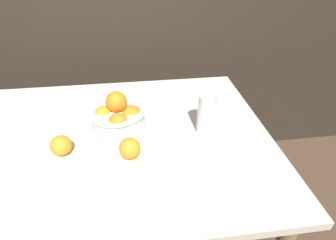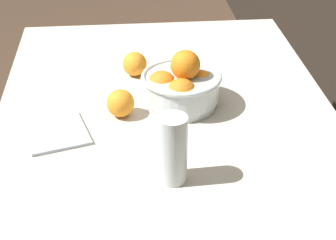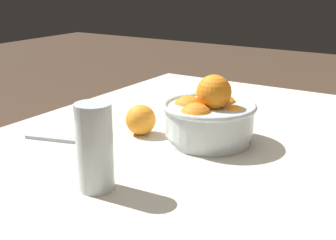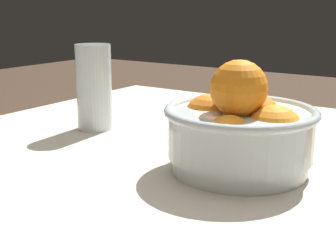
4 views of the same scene
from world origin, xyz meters
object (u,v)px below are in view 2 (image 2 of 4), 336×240
object	(u,v)px
fruit_bowl	(181,86)
juice_glass	(172,152)
orange_loose_front	(121,103)
orange_loose_near_bowl	(135,64)

from	to	relation	value
fruit_bowl	juice_glass	xyz separation A→B (m)	(0.32, -0.06, 0.01)
juice_glass	orange_loose_front	world-z (taller)	juice_glass
fruit_bowl	juice_glass	distance (m)	0.33
juice_glass	orange_loose_near_bowl	size ratio (longest dim) A/B	2.23
fruit_bowl	orange_loose_near_bowl	xyz separation A→B (m)	(-0.19, -0.11, -0.02)
juice_glass	orange_loose_near_bowl	distance (m)	0.52
fruit_bowl	orange_loose_near_bowl	world-z (taller)	fruit_bowl
orange_loose_near_bowl	orange_loose_front	distance (m)	0.23
orange_loose_near_bowl	orange_loose_front	xyz separation A→B (m)	(0.23, -0.05, 0.00)
juice_glass	orange_loose_front	xyz separation A→B (m)	(-0.28, -0.11, -0.04)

